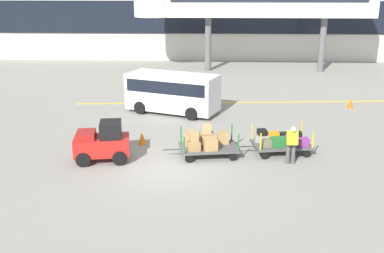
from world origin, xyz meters
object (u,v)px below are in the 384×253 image
object	(u,v)px
safety_cone_near	(142,138)
baggage_cart_middle	(281,141)
shuttle_van	(173,90)
safety_cone_far	(350,103)
baggage_tug	(103,143)
baggage_handler	(292,143)
baggage_cart_lead	(206,142)

from	to	relation	value
safety_cone_near	baggage_cart_middle	bearing A→B (deg)	-7.56
shuttle_van	baggage_cart_middle	bearing A→B (deg)	-49.67
baggage_cart_middle	shuttle_van	xyz separation A→B (m)	(-4.93, 5.80, 0.74)
baggage_cart_middle	safety_cone_near	bearing A→B (deg)	172.44
safety_cone_near	safety_cone_far	distance (m)	12.45
baggage_tug	safety_cone_far	world-z (taller)	baggage_tug
baggage_tug	safety_cone_near	world-z (taller)	baggage_tug
baggage_tug	baggage_cart_middle	world-z (taller)	baggage_tug
shuttle_van	safety_cone_near	xyz separation A→B (m)	(-0.90, -5.03, -0.96)
baggage_handler	baggage_cart_lead	bearing A→B (deg)	167.18
baggage_cart_lead	baggage_cart_middle	distance (m)	3.11
shuttle_van	baggage_handler	bearing A→B (deg)	-53.80
baggage_handler	safety_cone_far	bearing A→B (deg)	60.86
baggage_cart_middle	safety_cone_near	xyz separation A→B (m)	(-5.82, 0.77, -0.22)
baggage_cart_lead	safety_cone_near	bearing A→B (deg)	155.81
baggage_tug	baggage_cart_middle	distance (m)	7.15
shuttle_van	safety_cone_far	distance (m)	9.94
baggage_cart_middle	shuttle_van	distance (m)	7.65
safety_cone_near	baggage_tug	bearing A→B (deg)	-122.29
baggage_handler	baggage_tug	bearing A→B (deg)	179.70
baggage_cart_lead	safety_cone_near	xyz separation A→B (m)	(-2.75, 1.24, -0.29)
baggage_cart_middle	baggage_handler	distance (m)	1.28
baggage_cart_middle	baggage_handler	size ratio (longest dim) A/B	1.97
shuttle_van	baggage_tug	bearing A→B (deg)	-106.95
safety_cone_far	shuttle_van	bearing A→B (deg)	-172.14
baggage_cart_lead	baggage_tug	bearing A→B (deg)	-169.92
baggage_cart_middle	safety_cone_far	distance (m)	8.66
baggage_cart_lead	shuttle_van	world-z (taller)	shuttle_van
baggage_cart_lead	shuttle_van	distance (m)	6.57
baggage_cart_lead	safety_cone_far	world-z (taller)	baggage_cart_lead
baggage_handler	safety_cone_far	world-z (taller)	baggage_handler
baggage_tug	baggage_handler	xyz separation A→B (m)	(7.26, -0.04, 0.11)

